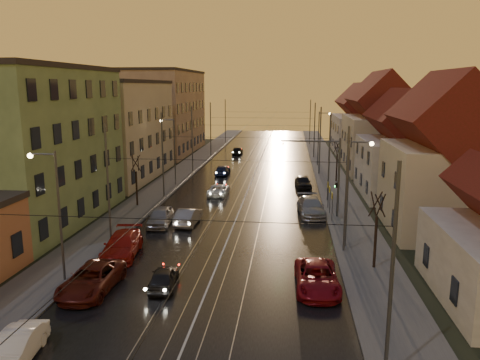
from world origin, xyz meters
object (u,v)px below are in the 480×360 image
(traffic_light_mast, at_px, (328,167))
(driving_car_1, at_px, (188,216))
(parked_left_1, at_px, (91,279))
(parked_right_1, at_px, (311,207))
(driving_car_4, at_px, (237,151))
(parked_left_3, at_px, (160,217))
(parked_left_0, at_px, (16,348))
(street_lamp_0, at_px, (54,203))
(street_lamp_3, at_px, (321,133))
(parked_right_0, at_px, (317,278))
(parked_right_2, at_px, (303,182))
(driving_car_0, at_px, (164,278))
(street_lamp_2, at_px, (172,145))
(driving_car_3, at_px, (223,170))
(street_lamp_1, at_px, (352,183))
(parked_left_2, at_px, (122,245))
(driving_car_2, at_px, (219,190))

(traffic_light_mast, relative_size, driving_car_1, 1.65)
(parked_left_1, distance_m, parked_right_1, 22.22)
(driving_car_4, distance_m, parked_left_3, 42.21)
(driving_car_4, xyz_separation_m, parked_left_0, (-2.55, -62.45, -0.04))
(street_lamp_0, xyz_separation_m, street_lamp_3, (18.21, 44.00, 0.00))
(parked_left_1, distance_m, parked_right_0, 13.02)
(street_lamp_3, xyz_separation_m, traffic_light_mast, (-1.11, -28.00, -0.29))
(parked_left_0, bearing_deg, parked_right_2, 63.47)
(traffic_light_mast, distance_m, parked_right_2, 12.95)
(street_lamp_0, height_order, street_lamp_3, same)
(street_lamp_3, bearing_deg, driving_car_0, -104.82)
(street_lamp_2, distance_m, driving_car_3, 9.81)
(driving_car_4, bearing_deg, driving_car_3, 90.33)
(parked_right_0, bearing_deg, parked_left_1, -174.31)
(driving_car_3, bearing_deg, parked_left_0, 86.01)
(street_lamp_1, bearing_deg, parked_left_0, -134.52)
(parked_left_2, bearing_deg, parked_right_0, -24.16)
(street_lamp_0, relative_size, driving_car_2, 1.79)
(parked_right_2, bearing_deg, street_lamp_2, 174.94)
(parked_left_3, bearing_deg, driving_car_1, 7.88)
(street_lamp_1, relative_size, street_lamp_2, 1.00)
(street_lamp_1, distance_m, parked_left_2, 16.83)
(street_lamp_2, relative_size, parked_right_1, 1.46)
(driving_car_2, relative_size, parked_left_1, 0.83)
(driving_car_3, height_order, parked_right_2, parked_right_2)
(parked_right_0, xyz_separation_m, parked_right_1, (0.32, 16.19, 0.05))
(driving_car_1, relative_size, parked_right_0, 0.82)
(street_lamp_1, bearing_deg, traffic_light_mast, 97.91)
(driving_car_2, height_order, parked_left_0, parked_left_0)
(parked_left_0, distance_m, parked_right_2, 38.76)
(driving_car_4, distance_m, parked_left_2, 49.69)
(driving_car_1, bearing_deg, parked_left_2, 72.96)
(parked_left_0, bearing_deg, driving_car_1, 75.10)
(driving_car_3, xyz_separation_m, parked_left_1, (-2.36, -36.54, 0.12))
(street_lamp_0, relative_size, parked_left_1, 1.49)
(street_lamp_3, bearing_deg, driving_car_4, 142.77)
(parked_left_0, bearing_deg, street_lamp_3, 66.24)
(street_lamp_3, bearing_deg, driving_car_1, -112.45)
(driving_car_2, bearing_deg, driving_car_3, -84.70)
(street_lamp_0, relative_size, driving_car_1, 1.83)
(driving_car_0, relative_size, parked_left_3, 0.81)
(parked_left_2, height_order, parked_right_1, parked_right_1)
(parked_left_3, relative_size, parked_right_1, 0.83)
(parked_right_1, relative_size, parked_right_2, 1.29)
(parked_left_0, relative_size, parked_right_1, 0.73)
(driving_car_3, xyz_separation_m, parked_right_1, (10.88, -18.69, 0.16))
(parked_right_2, bearing_deg, parked_left_0, -115.69)
(street_lamp_2, relative_size, driving_car_2, 1.79)
(street_lamp_1, xyz_separation_m, driving_car_3, (-13.31, 27.36, -4.26))
(parked_left_0, bearing_deg, parked_left_2, 83.18)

